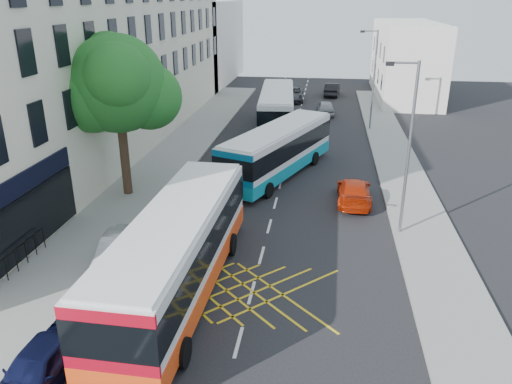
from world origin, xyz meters
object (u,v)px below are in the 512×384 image
(street_tree, at_px, (117,85))
(lamp_far, at_px, (373,75))
(parked_car_silver, at_px, (121,254))
(lamp_near, at_px, (408,141))
(red_hatchback, at_px, (354,191))
(distant_car_silver, at_px, (326,108))
(bus_far, at_px, (277,108))
(distant_car_dark, at_px, (332,89))
(distant_car_grey, at_px, (292,94))
(bus_mid, at_px, (278,150))
(parked_car_blue, at_px, (38,368))
(bus_near, at_px, (177,251))

(street_tree, xyz_separation_m, lamp_far, (14.71, 17.03, -1.68))
(parked_car_silver, bearing_deg, lamp_near, 16.81)
(street_tree, distance_m, red_hatchback, 14.00)
(parked_car_silver, bearing_deg, distant_car_silver, 68.66)
(bus_far, height_order, distant_car_dark, bus_far)
(street_tree, bearing_deg, distant_car_silver, 63.81)
(lamp_near, height_order, distant_car_dark, lamp_near)
(street_tree, bearing_deg, distant_car_grey, 75.54)
(lamp_near, bearing_deg, distant_car_silver, 98.30)
(parked_car_silver, bearing_deg, bus_far, 74.31)
(street_tree, relative_size, bus_mid, 0.78)
(parked_car_blue, bearing_deg, lamp_near, 47.77)
(distant_car_silver, height_order, distant_car_dark, distant_car_dark)
(lamp_near, relative_size, lamp_far, 1.00)
(bus_near, xyz_separation_m, parked_car_blue, (-2.65, -5.43, -1.11))
(bus_mid, bearing_deg, bus_near, -78.70)
(parked_car_silver, bearing_deg, distant_car_dark, 71.33)
(lamp_far, height_order, red_hatchback, lamp_far)
(bus_mid, bearing_deg, lamp_near, -28.23)
(bus_far, distance_m, distant_car_dark, 16.43)
(red_hatchback, xyz_separation_m, distant_car_silver, (-1.77, 21.61, 0.03))
(lamp_near, xyz_separation_m, bus_mid, (-6.54, 7.62, -2.98))
(street_tree, distance_m, bus_mid, 10.49)
(distant_car_dark, bearing_deg, lamp_near, 99.52)
(parked_car_silver, height_order, distant_car_dark, parked_car_silver)
(parked_car_silver, relative_size, red_hatchback, 1.03)
(bus_far, xyz_separation_m, distant_car_grey, (0.48, 12.17, -1.04))
(street_tree, relative_size, red_hatchback, 1.99)
(parked_car_blue, height_order, distant_car_dark, distant_car_dark)
(lamp_near, xyz_separation_m, bus_far, (-7.80, 19.46, -2.88))
(distant_car_silver, relative_size, distant_car_dark, 0.91)
(street_tree, relative_size, distant_car_silver, 2.22)
(distant_car_grey, bearing_deg, parked_car_silver, -99.81)
(bus_near, relative_size, bus_mid, 1.07)
(lamp_near, bearing_deg, parked_car_silver, -156.77)
(lamp_far, relative_size, parked_car_silver, 1.76)
(red_hatchback, bearing_deg, bus_far, -69.20)
(parked_car_silver, xyz_separation_m, distant_car_silver, (8.10, 30.41, -0.07))
(lamp_near, xyz_separation_m, parked_car_blue, (-11.61, -11.76, -3.95))
(parked_car_blue, bearing_deg, parked_car_silver, 94.00)
(bus_near, xyz_separation_m, bus_far, (1.16, 25.79, -0.03))
(lamp_far, xyz_separation_m, distant_car_dark, (-3.07, 15.16, -3.90))
(parked_car_silver, distance_m, red_hatchback, 13.23)
(bus_near, bearing_deg, bus_far, 88.67)
(bus_far, distance_m, parked_car_silver, 24.87)
(parked_car_blue, height_order, parked_car_silver, parked_car_silver)
(parked_car_silver, distance_m, distant_car_dark, 41.16)
(street_tree, xyz_separation_m, parked_car_silver, (2.91, -8.03, -5.54))
(red_hatchback, height_order, distant_car_silver, distant_car_silver)
(bus_near, relative_size, distant_car_dark, 2.77)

